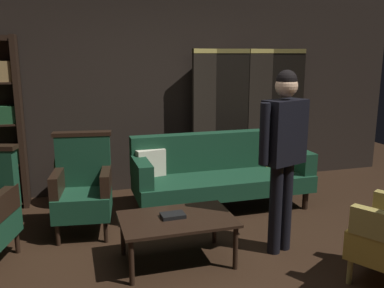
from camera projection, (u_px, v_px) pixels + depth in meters
The scene contains 9 objects.
ground_plane at pixel (218, 269), 3.60m from camera, with size 10.00×10.00×0.00m, color black.
back_wall at pixel (157, 86), 5.60m from camera, with size 7.20×0.10×2.80m, color black.
folding_screen at pixel (246, 115), 5.89m from camera, with size 1.71×0.27×1.90m.
velvet_couch at pixel (220, 170), 5.02m from camera, with size 2.12×0.78×0.88m.
coffee_table at pixel (177, 223), 3.66m from camera, with size 1.00×0.64×0.42m.
armchair_wing_right at pixel (83, 187), 4.27m from camera, with size 0.66×0.65×1.04m.
standing_figure at pixel (283, 146), 3.73m from camera, with size 0.56×0.33×1.70m.
potted_plant at pixel (76, 168), 5.04m from camera, with size 0.52×0.52×0.81m.
book_black_cloth at pixel (173, 215), 3.66m from camera, with size 0.21×0.14×0.03m, color black.
Camera 1 is at (-1.16, -3.08, 1.84)m, focal length 38.70 mm.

